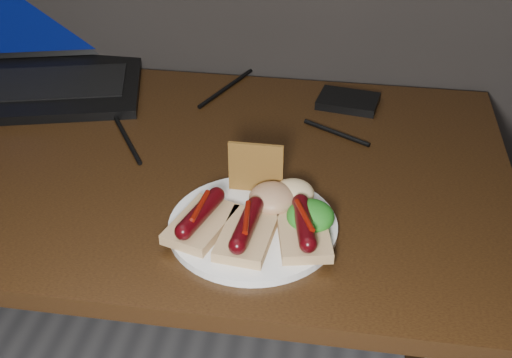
{
  "coord_description": "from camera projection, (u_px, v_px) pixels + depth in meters",
  "views": [
    {
      "loc": [
        0.41,
        0.48,
        1.35
      ],
      "look_at": [
        0.29,
        1.24,
        0.82
      ],
      "focal_mm": 45.0,
      "sensor_mm": 36.0,
      "label": 1
    }
  ],
  "objects": [
    {
      "name": "bread_sausage_center",
      "position": [
        247.0,
        231.0,
        0.9
      ],
      "size": [
        0.08,
        0.12,
        0.04
      ],
      "color": "#D1B47B",
      "rests_on": "plate"
    },
    {
      "name": "laptop",
      "position": [
        44.0,
        57.0,
        1.35
      ],
      "size": [
        0.48,
        0.46,
        0.25
      ],
      "color": "black",
      "rests_on": "desk"
    },
    {
      "name": "salad_greens",
      "position": [
        311.0,
        216.0,
        0.93
      ],
      "size": [
        0.07,
        0.07,
        0.04
      ],
      "primitive_type": "ellipsoid",
      "color": "#135F13",
      "rests_on": "plate"
    },
    {
      "name": "salsa_mound",
      "position": [
        273.0,
        198.0,
        0.96
      ],
      "size": [
        0.07,
        0.07,
        0.04
      ],
      "primitive_type": "ellipsoid",
      "color": "maroon",
      "rests_on": "plate"
    },
    {
      "name": "plate",
      "position": [
        253.0,
        226.0,
        0.95
      ],
      "size": [
        0.25,
        0.25,
        0.01
      ],
      "primitive_type": "cylinder",
      "rotation": [
        0.0,
        0.0,
        -0.0
      ],
      "color": "white",
      "rests_on": "desk"
    },
    {
      "name": "desk",
      "position": [
        111.0,
        194.0,
        1.18
      ],
      "size": [
        1.4,
        0.7,
        0.75
      ],
      "color": "#37210D",
      "rests_on": "ground"
    },
    {
      "name": "coleslaw_mound",
      "position": [
        293.0,
        193.0,
        0.98
      ],
      "size": [
        0.06,
        0.06,
        0.04
      ],
      "primitive_type": "ellipsoid",
      "color": "beige",
      "rests_on": "plate"
    },
    {
      "name": "bread_sausage_left",
      "position": [
        201.0,
        219.0,
        0.92
      ],
      "size": [
        0.1,
        0.13,
        0.04
      ],
      "color": "#D1B47B",
      "rests_on": "plate"
    },
    {
      "name": "crispbread",
      "position": [
        256.0,
        168.0,
        0.99
      ],
      "size": [
        0.08,
        0.01,
        0.08
      ],
      "primitive_type": "cube",
      "color": "#9F682B",
      "rests_on": "plate"
    },
    {
      "name": "hard_drive",
      "position": [
        348.0,
        101.0,
        1.27
      ],
      "size": [
        0.13,
        0.1,
        0.02
      ],
      "primitive_type": "cube",
      "rotation": [
        0.0,
        0.0,
        -0.16
      ],
      "color": "black",
      "rests_on": "desk"
    },
    {
      "name": "desk_cables",
      "position": [
        134.0,
        114.0,
        1.24
      ],
      "size": [
        0.96,
        0.42,
        0.01
      ],
      "color": "black",
      "rests_on": "desk"
    },
    {
      "name": "bread_sausage_right",
      "position": [
        304.0,
        229.0,
        0.91
      ],
      "size": [
        0.09,
        0.13,
        0.04
      ],
      "color": "#D1B47B",
      "rests_on": "plate"
    }
  ]
}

